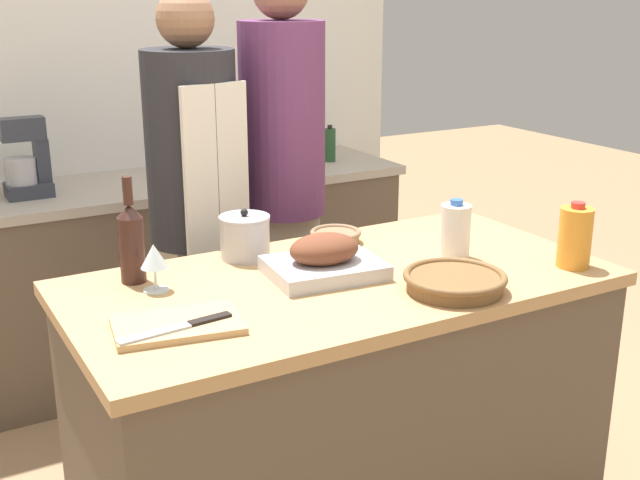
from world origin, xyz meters
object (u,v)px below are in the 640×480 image
object	(u,v)px
roasting_pan	(324,260)
juice_jug	(575,237)
mixing_bowl	(336,236)
person_cook_aproned	(195,207)
cutting_board	(177,325)
person_cook_guest	(283,176)
wine_bottle_green	(131,241)
knife_chef	(180,327)
wine_glass_left	(154,258)
stock_pot	(245,237)
stand_mixer	(27,164)
condiment_bottle_short	(330,145)
wicker_basket	(455,281)
milk_jug	(455,231)

from	to	relation	value
roasting_pan	juice_jug	distance (m)	0.76
roasting_pan	mixing_bowl	xyz separation A→B (m)	(0.19, 0.26, -0.02)
mixing_bowl	person_cook_aproned	size ratio (longest dim) A/B	0.10
cutting_board	person_cook_guest	size ratio (longest dim) A/B	0.19
wine_bottle_green	knife_chef	distance (m)	0.43
person_cook_aproned	wine_glass_left	bearing A→B (deg)	-131.01
stock_pot	mixing_bowl	size ratio (longest dim) A/B	0.94
knife_chef	stand_mixer	distance (m)	1.64
wine_glass_left	stand_mixer	xyz separation A→B (m)	(-0.10, 1.32, 0.03)
stand_mixer	person_cook_guest	xyz separation A→B (m)	(0.83, -0.67, -0.01)
stock_pot	mixing_bowl	distance (m)	0.33
stock_pot	juice_jug	size ratio (longest dim) A/B	0.79
wine_bottle_green	wine_glass_left	xyz separation A→B (m)	(0.03, -0.10, -0.03)
person_cook_aproned	person_cook_guest	xyz separation A→B (m)	(0.38, 0.05, 0.06)
juice_jug	condiment_bottle_short	bearing A→B (deg)	84.69
wine_glass_left	stand_mixer	size ratio (longest dim) A/B	0.42
condiment_bottle_short	roasting_pan	bearing A→B (deg)	-120.75
stock_pot	knife_chef	distance (m)	0.60
wine_bottle_green	person_cook_guest	bearing A→B (deg)	35.74
wicker_basket	stand_mixer	distance (m)	1.91
milk_jug	person_cook_aproned	size ratio (longest dim) A/B	0.11
roasting_pan	condiment_bottle_short	size ratio (longest dim) A/B	1.92
roasting_pan	person_cook_guest	world-z (taller)	person_cook_guest
mixing_bowl	stand_mixer	size ratio (longest dim) A/B	0.52
roasting_pan	cutting_board	size ratio (longest dim) A/B	1.01
stand_mixer	condiment_bottle_short	world-z (taller)	stand_mixer
roasting_pan	cutting_board	distance (m)	0.53
milk_jug	mixing_bowl	bearing A→B (deg)	128.33
person_cook_guest	wine_glass_left	bearing A→B (deg)	-117.71
stand_mixer	person_cook_guest	bearing A→B (deg)	-38.94
wine_glass_left	condiment_bottle_short	bearing A→B (deg)	44.77
wine_bottle_green	person_cook_aproned	world-z (taller)	person_cook_aproned
juice_jug	knife_chef	size ratio (longest dim) A/B	0.67
milk_jug	person_cook_aproned	distance (m)	0.96
knife_chef	person_cook_aproned	size ratio (longest dim) A/B	0.18
mixing_bowl	milk_jug	world-z (taller)	milk_jug
cutting_board	knife_chef	world-z (taller)	knife_chef
cutting_board	condiment_bottle_short	distance (m)	2.09
mixing_bowl	person_cook_guest	distance (m)	0.53
wine_glass_left	knife_chef	world-z (taller)	wine_glass_left
wine_bottle_green	condiment_bottle_short	world-z (taller)	wine_bottle_green
milk_jug	roasting_pan	bearing A→B (deg)	172.70
condiment_bottle_short	person_cook_guest	bearing A→B (deg)	-131.83
milk_jug	knife_chef	distance (m)	0.96
roasting_pan	person_cook_aproned	distance (m)	0.73
knife_chef	stand_mixer	world-z (taller)	stand_mixer
roasting_pan	wine_bottle_green	size ratio (longest dim) A/B	1.12
juice_jug	knife_chef	world-z (taller)	juice_jug
stock_pot	wine_glass_left	bearing A→B (deg)	-157.48
juice_jug	wine_glass_left	xyz separation A→B (m)	(-1.16, 0.42, 0.00)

